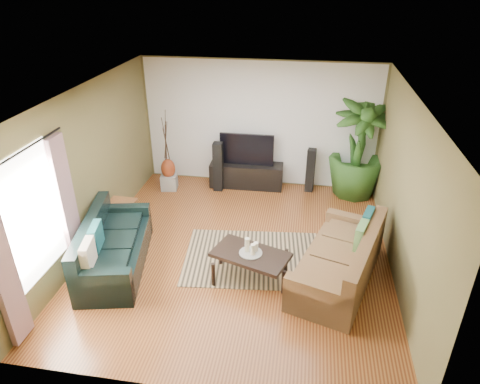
% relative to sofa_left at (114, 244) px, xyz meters
% --- Properties ---
extents(floor, '(5.50, 5.50, 0.00)m').
position_rel_sofa_left_xyz_m(floor, '(1.87, 0.69, -0.42)').
color(floor, '#965526').
rests_on(floor, ground).
extents(ceiling, '(5.50, 5.50, 0.00)m').
position_rel_sofa_left_xyz_m(ceiling, '(1.87, 0.69, 2.28)').
color(ceiling, white).
rests_on(ceiling, ground).
extents(wall_back, '(5.00, 0.00, 5.00)m').
position_rel_sofa_left_xyz_m(wall_back, '(1.87, 3.44, 0.93)').
color(wall_back, brown).
rests_on(wall_back, ground).
extents(wall_front, '(5.00, 0.00, 5.00)m').
position_rel_sofa_left_xyz_m(wall_front, '(1.87, -2.06, 0.93)').
color(wall_front, brown).
rests_on(wall_front, ground).
extents(wall_left, '(0.00, 5.50, 5.50)m').
position_rel_sofa_left_xyz_m(wall_left, '(-0.63, 0.69, 0.92)').
color(wall_left, brown).
rests_on(wall_left, ground).
extents(wall_right, '(0.00, 5.50, 5.50)m').
position_rel_sofa_left_xyz_m(wall_right, '(4.37, 0.69, 0.92)').
color(wall_right, brown).
rests_on(wall_right, ground).
extents(backwall_panel, '(4.90, 0.00, 4.90)m').
position_rel_sofa_left_xyz_m(backwall_panel, '(1.87, 3.43, 0.93)').
color(backwall_panel, white).
rests_on(backwall_panel, ground).
extents(window_pane, '(0.00, 1.80, 1.80)m').
position_rel_sofa_left_xyz_m(window_pane, '(-0.61, -0.91, 0.97)').
color(window_pane, white).
rests_on(window_pane, ground).
extents(curtain_near, '(0.08, 0.35, 2.20)m').
position_rel_sofa_left_xyz_m(curtain_near, '(-0.56, -1.66, 0.72)').
color(curtain_near, gray).
rests_on(curtain_near, ground).
extents(curtain_far, '(0.08, 0.35, 2.20)m').
position_rel_sofa_left_xyz_m(curtain_far, '(-0.56, -0.16, 0.72)').
color(curtain_far, gray).
rests_on(curtain_far, ground).
extents(curtain_rod, '(0.03, 1.90, 0.03)m').
position_rel_sofa_left_xyz_m(curtain_rod, '(-0.56, -0.91, 1.87)').
color(curtain_rod, black).
rests_on(curtain_rod, ground).
extents(sofa_left, '(1.26, 2.15, 0.85)m').
position_rel_sofa_left_xyz_m(sofa_left, '(0.00, 0.00, 0.00)').
color(sofa_left, black).
rests_on(sofa_left, floor).
extents(sofa_right, '(1.56, 2.32, 0.85)m').
position_rel_sofa_left_xyz_m(sofa_right, '(3.49, 0.25, 0.00)').
color(sofa_right, brown).
rests_on(sofa_right, floor).
extents(area_rug, '(2.42, 1.83, 0.01)m').
position_rel_sofa_left_xyz_m(area_rug, '(2.14, 0.56, -0.42)').
color(area_rug, tan).
rests_on(area_rug, floor).
extents(coffee_table, '(1.28, 0.96, 0.47)m').
position_rel_sofa_left_xyz_m(coffee_table, '(2.17, 0.05, -0.19)').
color(coffee_table, black).
rests_on(coffee_table, floor).
extents(candle_tray, '(0.35, 0.35, 0.02)m').
position_rel_sofa_left_xyz_m(candle_tray, '(2.17, 0.05, 0.05)').
color(candle_tray, gray).
rests_on(candle_tray, coffee_table).
extents(candle_tall, '(0.07, 0.07, 0.23)m').
position_rel_sofa_left_xyz_m(candle_tall, '(2.11, 0.08, 0.17)').
color(candle_tall, beige).
rests_on(candle_tall, candle_tray).
extents(candle_mid, '(0.07, 0.07, 0.18)m').
position_rel_sofa_left_xyz_m(candle_mid, '(2.21, 0.01, 0.14)').
color(candle_mid, silver).
rests_on(candle_mid, candle_tray).
extents(candle_short, '(0.07, 0.07, 0.14)m').
position_rel_sofa_left_xyz_m(candle_short, '(2.24, 0.11, 0.13)').
color(candle_short, white).
rests_on(candle_short, candle_tray).
extents(tv_stand, '(1.59, 0.51, 0.53)m').
position_rel_sofa_left_xyz_m(tv_stand, '(1.64, 3.19, -0.16)').
color(tv_stand, black).
rests_on(tv_stand, floor).
extents(television, '(1.16, 0.06, 0.68)m').
position_rel_sofa_left_xyz_m(television, '(1.64, 3.19, 0.44)').
color(television, black).
rests_on(television, tv_stand).
extents(speaker_left, '(0.20, 0.22, 1.08)m').
position_rel_sofa_left_xyz_m(speaker_left, '(1.06, 2.92, 0.11)').
color(speaker_left, black).
rests_on(speaker_left, floor).
extents(speaker_right, '(0.19, 0.21, 0.96)m').
position_rel_sofa_left_xyz_m(speaker_right, '(3.01, 3.19, 0.05)').
color(speaker_right, black).
rests_on(speaker_right, floor).
extents(potted_plant, '(1.30, 1.30, 2.05)m').
position_rel_sofa_left_xyz_m(potted_plant, '(3.93, 3.19, 0.60)').
color(potted_plant, '#26511B').
rests_on(potted_plant, floor).
extents(plant_pot, '(0.38, 0.38, 0.29)m').
position_rel_sofa_left_xyz_m(plant_pot, '(3.93, 3.19, -0.28)').
color(plant_pot, black).
rests_on(plant_pot, floor).
extents(pedestal, '(0.38, 0.38, 0.33)m').
position_rel_sofa_left_xyz_m(pedestal, '(-0.00, 2.78, -0.26)').
color(pedestal, gray).
rests_on(pedestal, floor).
extents(vase, '(0.30, 0.30, 0.42)m').
position_rel_sofa_left_xyz_m(vase, '(-0.00, 2.78, 0.06)').
color(vase, maroon).
rests_on(vase, pedestal).
extents(side_table, '(0.51, 0.51, 0.51)m').
position_rel_sofa_left_xyz_m(side_table, '(-0.38, 1.12, -0.17)').
color(side_table, brown).
rests_on(side_table, floor).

